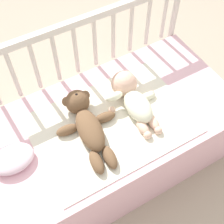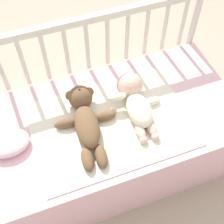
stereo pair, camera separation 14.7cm
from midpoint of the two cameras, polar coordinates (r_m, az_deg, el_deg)
name	(u,v)px [view 1 (the left image)]	position (r m, az deg, el deg)	size (l,w,h in m)	color
ground_plane	(111,158)	(1.90, -2.41, -8.66)	(12.00, 12.00, 0.00)	tan
crib_mattress	(111,140)	(1.71, -2.66, -5.34)	(1.28, 0.67, 0.44)	#EDB7C6
crib_rail	(76,55)	(1.65, -9.12, 10.05)	(1.28, 0.04, 0.77)	beige
blanket	(112,124)	(1.49, -2.84, -2.47)	(0.75, 0.52, 0.01)	silver
teddy_bear	(86,122)	(1.46, -7.56, -2.05)	(0.30, 0.44, 0.12)	brown
baby	(132,98)	(1.52, 1.03, 2.42)	(0.26, 0.38, 0.13)	#EAEACC
small_pillow	(12,159)	(1.46, -20.54, -8.23)	(0.19, 0.15, 0.06)	silver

